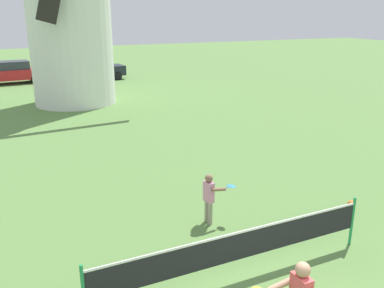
{
  "coord_description": "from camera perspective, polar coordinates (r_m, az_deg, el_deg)",
  "views": [
    {
      "loc": [
        -3.83,
        -3.55,
        4.81
      ],
      "look_at": [
        -0.16,
        4.18,
        2.1
      ],
      "focal_mm": 38.9,
      "sensor_mm": 36.0,
      "label": 1
    }
  ],
  "objects": [
    {
      "name": "stray_ball",
      "position": [
        11.57,
        21.0,
        -7.68
      ],
      "size": [
        0.2,
        0.2,
        0.2
      ],
      "primitive_type": "sphere",
      "color": "orange",
      "rests_on": "ground_plane"
    },
    {
      "name": "player_far",
      "position": [
        9.83,
        2.43,
        -7.09
      ],
      "size": [
        0.75,
        0.44,
        1.25
      ],
      "color": "#9E937F",
      "rests_on": "ground_plane"
    },
    {
      "name": "parked_car_red",
      "position": [
        32.2,
        -23.55,
        9.04
      ],
      "size": [
        4.39,
        2.08,
        1.56
      ],
      "color": "red",
      "rests_on": "ground_plane"
    },
    {
      "name": "tennis_net",
      "position": [
        7.95,
        6.36,
        -13.75
      ],
      "size": [
        5.75,
        0.06,
        1.1
      ],
      "color": "#238E4C",
      "rests_on": "ground_plane"
    },
    {
      "name": "parked_car_black",
      "position": [
        32.07,
        -13.16,
        9.99
      ],
      "size": [
        4.35,
        2.1,
        1.56
      ],
      "color": "#1E232D",
      "rests_on": "ground_plane"
    }
  ]
}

